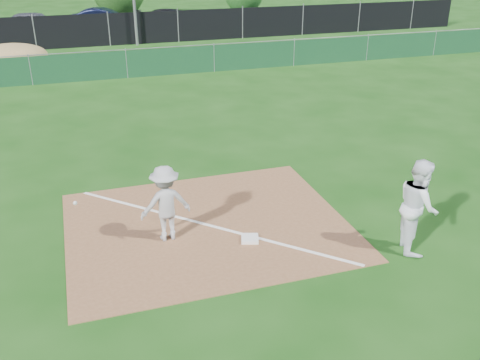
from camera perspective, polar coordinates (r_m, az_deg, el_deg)
name	(u,v)px	position (r m, az deg, el deg)	size (l,w,h in m)	color
ground	(145,110)	(19.97, -10.11, 7.40)	(90.00, 90.00, 0.00)	#13400D
infield_dirt	(207,225)	(11.78, -3.51, -4.85)	(6.00, 5.00, 0.02)	brown
foul_line	(207,225)	(11.77, -3.52, -4.79)	(0.08, 7.00, 0.01)	white
green_fence	(127,64)	(24.64, -12.00, 11.96)	(44.00, 0.05, 1.20)	#0F381D
dirt_mound	(11,56)	(28.06, -23.27, 12.02)	(3.38, 2.60, 1.17)	olive
black_fence	(109,30)	(32.42, -13.81, 15.31)	(46.00, 0.04, 1.80)	black
parking_lot	(103,32)	(37.49, -14.39, 15.05)	(46.00, 9.00, 0.01)	black
first_base	(250,239)	(11.18, 1.06, -6.27)	(0.35, 0.35, 0.07)	white
play_at_first	(166,203)	(10.99, -7.95, -2.48)	(2.33, 0.69, 1.62)	#B9B9BC
runner	(418,205)	(11.08, 18.47, -2.60)	(0.94, 0.73, 1.93)	white
car_left	(36,24)	(36.95, -20.96, 15.30)	(1.78, 4.42, 1.51)	#B2B4BA
car_mid	(105,20)	(37.44, -14.23, 16.21)	(1.55, 4.46, 1.47)	black
car_right	(173,19)	(37.35, -7.14, 16.63)	(1.89, 4.64, 1.35)	black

